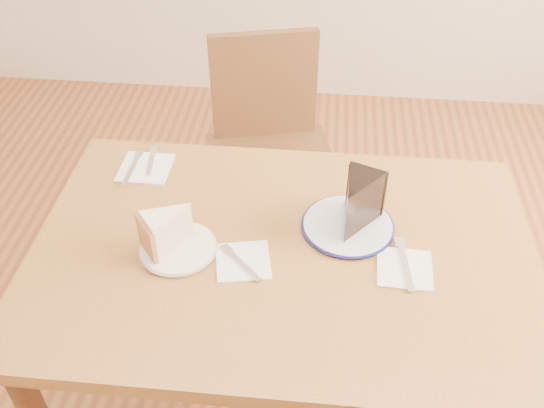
% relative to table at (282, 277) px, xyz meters
% --- Properties ---
extents(table, '(1.20, 0.80, 0.75)m').
position_rel_table_xyz_m(table, '(0.00, 0.00, 0.00)').
color(table, '#593818').
rests_on(table, ground).
extents(chair_far, '(0.54, 0.54, 0.90)m').
position_rel_table_xyz_m(chair_far, '(-0.10, 0.72, -0.15)').
color(chair_far, '#321C0F').
rests_on(chair_far, ground).
extents(plate_cream, '(0.18, 0.18, 0.01)m').
position_rel_table_xyz_m(plate_cream, '(-0.25, -0.03, 0.10)').
color(plate_cream, white).
rests_on(plate_cream, table).
extents(plate_navy, '(0.22, 0.22, 0.01)m').
position_rel_table_xyz_m(plate_navy, '(0.15, 0.09, 0.10)').
color(plate_navy, silver).
rests_on(plate_navy, table).
extents(carrot_cake, '(0.14, 0.13, 0.09)m').
position_rel_table_xyz_m(carrot_cake, '(-0.26, -0.02, 0.16)').
color(carrot_cake, beige).
rests_on(carrot_cake, plate_cream).
extents(chocolate_cake, '(0.14, 0.16, 0.13)m').
position_rel_table_xyz_m(chocolate_cake, '(0.17, 0.08, 0.17)').
color(chocolate_cake, black).
rests_on(chocolate_cake, plate_navy).
extents(napkin_cream, '(0.15, 0.15, 0.00)m').
position_rel_table_xyz_m(napkin_cream, '(-0.09, -0.05, 0.10)').
color(napkin_cream, white).
rests_on(napkin_cream, table).
extents(napkin_navy, '(0.13, 0.13, 0.00)m').
position_rel_table_xyz_m(napkin_navy, '(0.29, -0.04, 0.10)').
color(napkin_navy, white).
rests_on(napkin_navy, table).
extents(napkin_spare, '(0.14, 0.14, 0.00)m').
position_rel_table_xyz_m(napkin_spare, '(-0.40, 0.28, 0.10)').
color(napkin_spare, white).
rests_on(napkin_spare, table).
extents(fork_cream, '(0.11, 0.11, 0.00)m').
position_rel_table_xyz_m(fork_cream, '(-0.09, -0.06, 0.10)').
color(fork_cream, silver).
rests_on(fork_cream, napkin_cream).
extents(knife_navy, '(0.03, 0.17, 0.00)m').
position_rel_table_xyz_m(knife_navy, '(0.29, -0.03, 0.10)').
color(knife_navy, silver).
rests_on(knife_navy, napkin_navy).
extents(fork_spare, '(0.03, 0.14, 0.00)m').
position_rel_table_xyz_m(fork_spare, '(-0.40, 0.30, 0.10)').
color(fork_spare, white).
rests_on(fork_spare, napkin_spare).
extents(knife_spare, '(0.02, 0.16, 0.00)m').
position_rel_table_xyz_m(knife_spare, '(-0.44, 0.26, 0.10)').
color(knife_spare, silver).
rests_on(knife_spare, napkin_spare).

